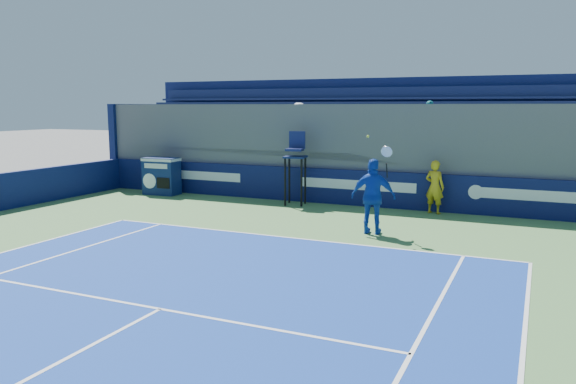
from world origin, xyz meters
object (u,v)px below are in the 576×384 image
at_px(match_clock, 162,175).
at_px(umpire_chair, 296,160).
at_px(tennis_player, 373,196).
at_px(ball_person, 435,187).

xyz_separation_m(match_clock, umpire_chair, (5.49, 0.03, 0.79)).
bearing_deg(umpire_chair, tennis_player, -41.71).
height_order(match_clock, umpire_chair, umpire_chair).
distance_m(ball_person, umpire_chair, 4.62).
relative_size(ball_person, tennis_player, 0.65).
relative_size(ball_person, umpire_chair, 0.67).
bearing_deg(tennis_player, match_clock, 160.75).
distance_m(match_clock, umpire_chair, 5.55).
relative_size(umpire_chair, tennis_player, 0.96).
xyz_separation_m(ball_person, tennis_player, (-0.96, -3.52, 0.15)).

